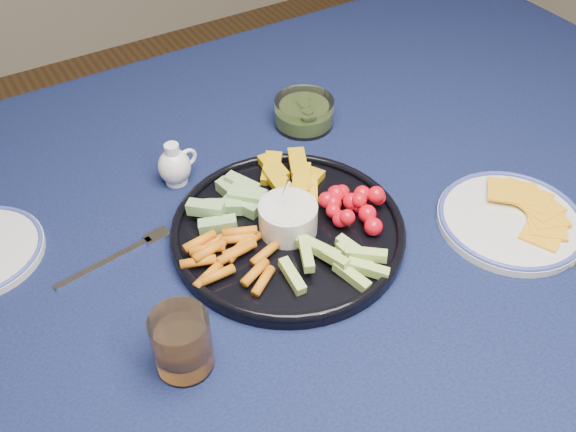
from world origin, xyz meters
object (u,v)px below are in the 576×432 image
dining_table (310,225)px  cheese_plate (511,218)px  creamer_pitcher (175,166)px  crudite_platter (286,227)px  juice_tumbler (182,345)px  pickle_bowl (304,113)px

dining_table → cheese_plate: size_ratio=7.39×
creamer_pitcher → crudite_platter: bearing=-66.7°
dining_table → juice_tumbler: 0.40m
pickle_bowl → creamer_pitcher: bearing=-173.8°
dining_table → crudite_platter: crudite_platter is taller
cheese_plate → juice_tumbler: juice_tumbler is taller
dining_table → creamer_pitcher: creamer_pitcher is taller
pickle_bowl → cheese_plate: size_ratio=0.49×
pickle_bowl → dining_table: bearing=-118.5°
dining_table → creamer_pitcher: (-0.18, 0.13, 0.12)m
crudite_platter → creamer_pitcher: crudite_platter is taller
cheese_plate → juice_tumbler: size_ratio=2.56×
crudite_platter → juice_tumbler: crudite_platter is taller
dining_table → cheese_plate: cheese_plate is taller
crudite_platter → cheese_plate: crudite_platter is taller
crudite_platter → creamer_pitcher: bearing=113.3°
crudite_platter → cheese_plate: (0.31, -0.16, -0.01)m
pickle_bowl → cheese_plate: bearing=-71.5°
juice_tumbler → creamer_pitcher: bearing=67.6°
dining_table → cheese_plate: 0.33m
pickle_bowl → cheese_plate: pickle_bowl is taller
pickle_bowl → juice_tumbler: size_ratio=1.24×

